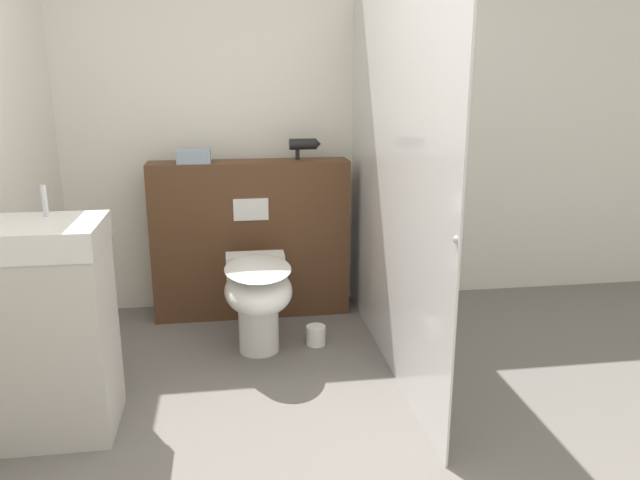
% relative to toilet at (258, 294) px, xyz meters
% --- Properties ---
extents(wall_back, '(8.00, 0.06, 2.50)m').
position_rel_toilet_xyz_m(wall_back, '(0.20, 0.88, 0.88)').
color(wall_back, silver).
rests_on(wall_back, ground_plane).
extents(partition_panel, '(1.28, 0.24, 1.03)m').
position_rel_toilet_xyz_m(partition_panel, '(-0.01, 0.64, 0.15)').
color(partition_panel, '#51331E').
rests_on(partition_panel, ground_plane).
extents(shower_glass, '(0.04, 2.05, 2.03)m').
position_rel_toilet_xyz_m(shower_glass, '(0.71, -0.17, 0.65)').
color(shower_glass, silver).
rests_on(shower_glass, ground_plane).
extents(toilet, '(0.38, 0.68, 0.55)m').
position_rel_toilet_xyz_m(toilet, '(0.00, 0.00, 0.00)').
color(toilet, white).
rests_on(toilet, ground_plane).
extents(sink_vanity, '(0.50, 0.44, 1.11)m').
position_rel_toilet_xyz_m(sink_vanity, '(-0.94, -0.65, 0.12)').
color(sink_vanity, beige).
rests_on(sink_vanity, ground_plane).
extents(hair_drier, '(0.21, 0.07, 0.13)m').
position_rel_toilet_xyz_m(hair_drier, '(0.35, 0.67, 0.76)').
color(hair_drier, black).
rests_on(hair_drier, partition_panel).
extents(folded_towel, '(0.21, 0.18, 0.08)m').
position_rel_toilet_xyz_m(folded_towel, '(-0.35, 0.62, 0.71)').
color(folded_towel, '#8C9EAD').
rests_on(folded_towel, partition_panel).
extents(spare_toilet_roll, '(0.12, 0.12, 0.12)m').
position_rel_toilet_xyz_m(spare_toilet_roll, '(0.34, 0.08, -0.31)').
color(spare_toilet_roll, white).
rests_on(spare_toilet_roll, ground_plane).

